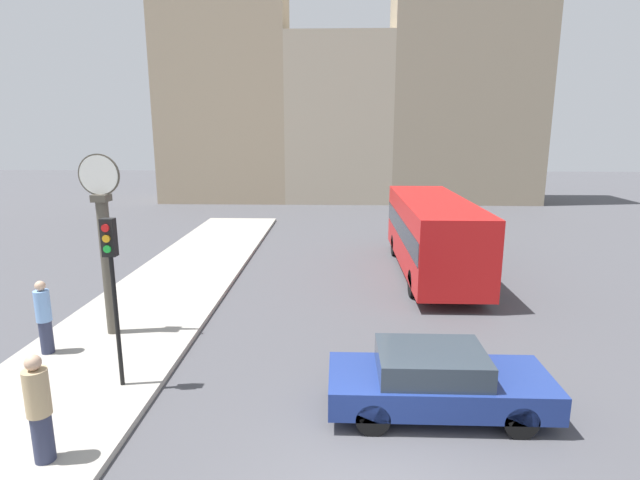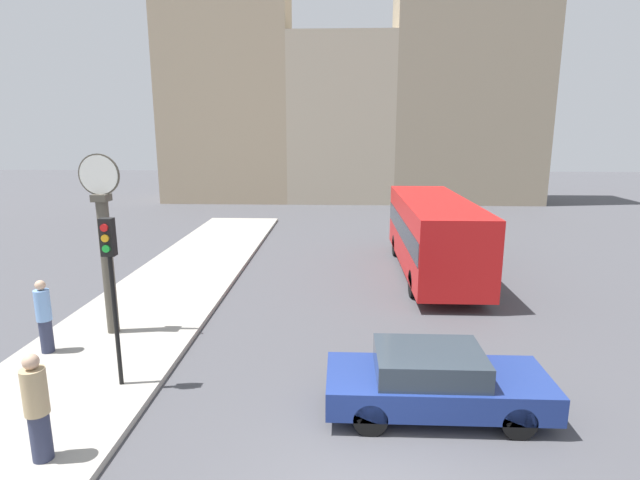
{
  "view_description": "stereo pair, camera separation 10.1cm",
  "coord_description": "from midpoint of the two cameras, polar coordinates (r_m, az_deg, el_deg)",
  "views": [
    {
      "loc": [
        -0.72,
        -6.14,
        5.4
      ],
      "look_at": [
        -1.26,
        8.37,
        2.16
      ],
      "focal_mm": 28.0,
      "sensor_mm": 36.0,
      "label": 1
    },
    {
      "loc": [
        -0.62,
        -6.14,
        5.4
      ],
      "look_at": [
        -1.26,
        8.37,
        2.16
      ],
      "focal_mm": 28.0,
      "sensor_mm": 36.0,
      "label": 2
    }
  ],
  "objects": [
    {
      "name": "bus_distant",
      "position": [
        19.21,
        12.98,
        0.92
      ],
      "size": [
        2.42,
        8.87,
        2.86
      ],
      "color": "red",
      "rests_on": "ground_plane"
    },
    {
      "name": "sedan_car",
      "position": [
        10.22,
        13.26,
        -15.43
      ],
      "size": [
        4.24,
        1.74,
        1.29
      ],
      "color": "navy",
      "rests_on": "ground_plane"
    },
    {
      "name": "pedestrian_blue_stripe",
      "position": [
        13.65,
        -28.82,
        -7.64
      ],
      "size": [
        0.35,
        0.35,
        1.8
      ],
      "color": "#2D334C",
      "rests_on": "sidewalk_corner"
    },
    {
      "name": "street_clock",
      "position": [
        13.84,
        -23.1,
        -0.47
      ],
      "size": [
        1.04,
        0.39,
        4.67
      ],
      "color": "#4C473D",
      "rests_on": "sidewalk_corner"
    },
    {
      "name": "building_row",
      "position": [
        38.61,
        5.0,
        16.73
      ],
      "size": [
        28.05,
        5.0,
        19.27
      ],
      "color": "tan",
      "rests_on": "ground_plane"
    },
    {
      "name": "sidewalk_corner",
      "position": [
        18.55,
        -15.81,
        -4.63
      ],
      "size": [
        3.99,
        25.32,
        0.14
      ],
      "primitive_type": "cube",
      "color": "#A39E93",
      "rests_on": "ground_plane"
    },
    {
      "name": "traffic_light_near",
      "position": [
        10.82,
        -22.57,
        -2.91
      ],
      "size": [
        0.26,
        0.24,
        3.55
      ],
      "color": "black",
      "rests_on": "sidewalk_corner"
    },
    {
      "name": "pedestrian_tan_coat",
      "position": [
        9.49,
        -29.35,
        -16.35
      ],
      "size": [
        0.38,
        0.38,
        1.84
      ],
      "color": "#2D334C",
      "rests_on": "sidewalk_corner"
    }
  ]
}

